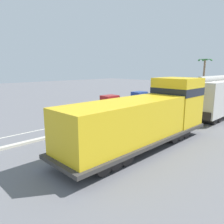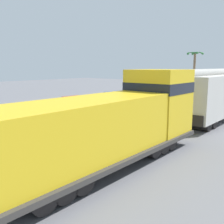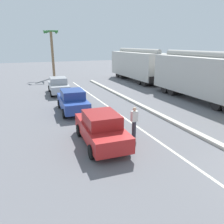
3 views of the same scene
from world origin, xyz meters
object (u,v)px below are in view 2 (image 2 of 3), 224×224
at_px(palm_tree_near, 194,64).
at_px(parked_car_red, 76,105).
at_px(hopper_car_lead, 213,95).
at_px(pedestrian_by_cars, 92,106).
at_px(cyclist, 51,124).
at_px(parked_car_blue, 115,99).
at_px(locomotive, 118,124).
at_px(parked_car_silver, 148,94).

bearing_deg(palm_tree_near, parked_car_red, -92.81).
distance_m(hopper_car_lead, pedestrian_by_cars, 10.20).
bearing_deg(pedestrian_by_cars, cyclist, -66.07).
bearing_deg(cyclist, pedestrian_by_cars, 113.93).
bearing_deg(parked_car_red, parked_car_blue, 90.74).
relative_size(locomotive, parked_car_silver, 2.71).
height_order(cyclist, pedestrian_by_cars, cyclist).
xyz_separation_m(cyclist, palm_tree_near, (-3.72, 30.45, 3.90)).
bearing_deg(pedestrian_by_cars, locomotive, -39.83).
xyz_separation_m(hopper_car_lead, pedestrian_by_cars, (-9.00, -4.65, -1.23)).
relative_size(locomotive, hopper_car_lead, 1.10).
distance_m(parked_car_blue, pedestrian_by_cars, 6.01).
relative_size(locomotive, parked_car_red, 2.72).
bearing_deg(cyclist, parked_car_red, 126.84).
relative_size(parked_car_blue, pedestrian_by_cars, 2.63).
distance_m(hopper_car_lead, parked_car_red, 12.00).
xyz_separation_m(parked_car_red, cyclist, (4.89, -6.53, 0.00)).
bearing_deg(parked_car_blue, cyclist, -68.14).
xyz_separation_m(hopper_car_lead, parked_car_red, (-10.91, -4.83, -1.26)).
bearing_deg(locomotive, parked_car_silver, 119.04).
bearing_deg(locomotive, parked_car_red, 146.12).
xyz_separation_m(hopper_car_lead, parked_car_blue, (-10.99, 1.02, -1.26)).
bearing_deg(palm_tree_near, hopper_car_lead, -62.98).
bearing_deg(palm_tree_near, pedestrian_by_cars, -88.21).
bearing_deg(palm_tree_near, cyclist, -83.04).
distance_m(locomotive, hopper_car_lead, 12.16).
xyz_separation_m(parked_car_red, parked_car_blue, (-0.08, 5.85, 0.00)).
distance_m(parked_car_red, cyclist, 8.16).
bearing_deg(parked_car_red, cyclist, -53.16).
relative_size(parked_car_red, parked_car_silver, 1.00).
height_order(locomotive, parked_car_red, locomotive).
bearing_deg(parked_car_blue, parked_car_red, -89.26).
distance_m(hopper_car_lead, parked_car_silver, 13.34).
relative_size(parked_car_red, parked_car_blue, 1.00).
height_order(parked_car_blue, pedestrian_by_cars, same).
bearing_deg(parked_car_silver, locomotive, -60.96).
xyz_separation_m(locomotive, pedestrian_by_cars, (-9.00, 7.51, -0.95)).
bearing_deg(locomotive, parked_car_blue, 129.82).
xyz_separation_m(locomotive, parked_car_silver, (-10.94, 19.70, -0.98)).
height_order(hopper_car_lead, parked_car_silver, hopper_car_lead).
relative_size(parked_car_silver, pedestrian_by_cars, 2.64).
bearing_deg(cyclist, hopper_car_lead, 62.07).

